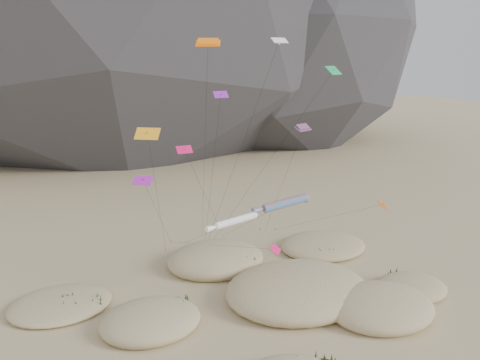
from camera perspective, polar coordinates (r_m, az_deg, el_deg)
name	(u,v)px	position (r m, az deg, el deg)	size (l,w,h in m)	color
ground	(289,322)	(52.44, 6.01, -16.80)	(500.00, 500.00, 0.00)	#CCB789
dunes	(263,298)	(55.19, 2.80, -14.14)	(49.20, 35.95, 4.12)	#CCB789
dune_grass	(266,299)	(54.73, 3.21, -14.31)	(40.39, 27.85, 1.45)	black
kite_stakes	(228,241)	(72.47, -1.46, -7.40)	(20.15, 7.43, 0.30)	#3F2D1E
rainbow_tube_kite	(283,204)	(55.92, 5.27, -2.90)	(7.80, 19.08, 11.38)	red
white_tube_kite	(234,221)	(52.68, -0.79, -5.05)	(6.61, 19.53, 10.22)	white
orange_parafoil	(208,46)	(55.59, -3.93, 16.02)	(4.96, 15.24, 29.55)	orange
multi_parafoil	(303,129)	(60.98, 7.63, 6.18)	(2.84, 14.33, 19.16)	red
delta_kites	(248,142)	(55.18, 1.00, 4.60)	(31.63, 22.54, 29.69)	#E11559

